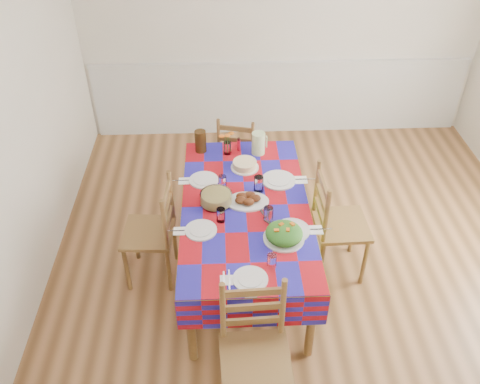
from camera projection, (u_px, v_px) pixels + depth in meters
name	position (u px, v px, depth m)	size (l,w,h in m)	color
room	(323.00, 148.00, 3.59)	(4.58, 5.08, 2.78)	brown
wainscot	(280.00, 95.00, 6.08)	(4.41, 0.06, 0.92)	silver
dining_table	(245.00, 213.00, 4.09)	(1.02, 1.90, 0.74)	brown
setting_near_head	(257.00, 272.00, 3.44)	(0.39, 0.26, 0.12)	silver
setting_left_near	(207.00, 225.00, 3.82)	(0.44, 0.26, 0.12)	silver
setting_left_far	(210.00, 181.00, 4.26)	(0.46, 0.27, 0.12)	silver
setting_right_near	(284.00, 224.00, 3.82)	(0.51, 0.29, 0.13)	silver
setting_right_far	(272.00, 181.00, 4.24)	(0.54, 0.31, 0.14)	silver
meat_platter	(247.00, 200.00, 4.05)	(0.35, 0.25, 0.07)	silver
salad_platter	(284.00, 234.00, 3.70)	(0.31, 0.31, 0.13)	silver
pasta_bowl	(216.00, 198.00, 4.04)	(0.26, 0.26, 0.09)	white
cake	(245.00, 165.00, 4.43)	(0.25, 0.25, 0.07)	silver
serving_utensils	(266.00, 213.00, 3.96)	(0.13, 0.29, 0.01)	black
flower_vase	(227.00, 145.00, 4.58)	(0.14, 0.11, 0.22)	white
hot_sauce	(239.00, 144.00, 4.64)	(0.03, 0.03, 0.13)	red
green_pitcher	(258.00, 143.00, 4.57)	(0.12, 0.12, 0.21)	#B5D193
tea_pitcher	(201.00, 141.00, 4.60)	(0.10, 0.10, 0.21)	#321F0B
name_card	(251.00, 296.00, 3.30)	(0.08, 0.02, 0.02)	silver
chair_near	(255.00, 353.00, 3.25)	(0.46, 0.44, 1.00)	brown
chair_far	(238.00, 154.00, 5.17)	(0.47, 0.46, 0.89)	brown
chair_left	(154.00, 233.00, 4.17)	(0.44, 0.46, 0.97)	brown
chair_right	(336.00, 225.00, 4.21)	(0.44, 0.46, 1.02)	brown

